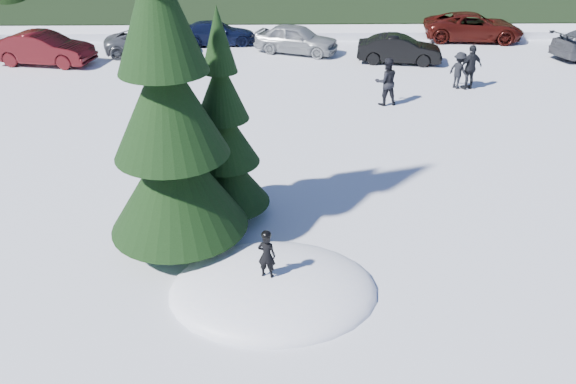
{
  "coord_description": "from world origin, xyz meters",
  "views": [
    {
      "loc": [
        0.13,
        -9.55,
        7.65
      ],
      "look_at": [
        0.36,
        2.4,
        1.1
      ],
      "focal_mm": 35.0,
      "sensor_mm": 36.0,
      "label": 1
    }
  ],
  "objects_px": {
    "car_6": "(473,27)",
    "car_5": "(399,49)",
    "spruce_tall": "(169,116)",
    "car_3": "(217,33)",
    "adult_1": "(471,67)",
    "adult_2": "(459,70)",
    "car_2": "(150,42)",
    "child_skier": "(267,255)",
    "spruce_short": "(224,141)",
    "car_1": "(44,49)",
    "car_4": "(296,39)",
    "adult_0": "(386,82)"
  },
  "relations": [
    {
      "from": "car_2",
      "to": "spruce_short",
      "type": "bearing_deg",
      "value": -169.97
    },
    {
      "from": "car_6",
      "to": "car_5",
      "type": "bearing_deg",
      "value": 138.35
    },
    {
      "from": "car_1",
      "to": "car_5",
      "type": "distance_m",
      "value": 17.12
    },
    {
      "from": "adult_0",
      "to": "car_3",
      "type": "bearing_deg",
      "value": -61.55
    },
    {
      "from": "spruce_tall",
      "to": "spruce_short",
      "type": "relative_size",
      "value": 1.6
    },
    {
      "from": "adult_1",
      "to": "car_4",
      "type": "xyz_separation_m",
      "value": [
        -7.13,
        5.96,
        -0.2
      ]
    },
    {
      "from": "spruce_short",
      "to": "adult_0",
      "type": "distance_m",
      "value": 10.13
    },
    {
      "from": "spruce_tall",
      "to": "car_5",
      "type": "bearing_deg",
      "value": 62.26
    },
    {
      "from": "child_skier",
      "to": "adult_0",
      "type": "bearing_deg",
      "value": -95.05
    },
    {
      "from": "spruce_short",
      "to": "car_6",
      "type": "bearing_deg",
      "value": 56.84
    },
    {
      "from": "adult_1",
      "to": "car_2",
      "type": "height_order",
      "value": "adult_1"
    },
    {
      "from": "car_5",
      "to": "child_skier",
      "type": "bearing_deg",
      "value": 170.36
    },
    {
      "from": "spruce_tall",
      "to": "adult_0",
      "type": "bearing_deg",
      "value": 56.12
    },
    {
      "from": "child_skier",
      "to": "adult_2",
      "type": "bearing_deg",
      "value": -104.2
    },
    {
      "from": "spruce_short",
      "to": "car_4",
      "type": "relative_size",
      "value": 1.25
    },
    {
      "from": "adult_1",
      "to": "car_3",
      "type": "height_order",
      "value": "adult_1"
    },
    {
      "from": "spruce_short",
      "to": "car_1",
      "type": "distance_m",
      "value": 17.46
    },
    {
      "from": "adult_2",
      "to": "car_1",
      "type": "height_order",
      "value": "adult_2"
    },
    {
      "from": "adult_1",
      "to": "car_4",
      "type": "bearing_deg",
      "value": -61.25
    },
    {
      "from": "car_2",
      "to": "adult_2",
      "type": "bearing_deg",
      "value": -119.93
    },
    {
      "from": "spruce_tall",
      "to": "car_4",
      "type": "relative_size",
      "value": 2.01
    },
    {
      "from": "adult_0",
      "to": "adult_1",
      "type": "distance_m",
      "value": 4.31
    },
    {
      "from": "car_4",
      "to": "adult_0",
      "type": "bearing_deg",
      "value": -135.57
    },
    {
      "from": "child_skier",
      "to": "car_4",
      "type": "bearing_deg",
      "value": -77.69
    },
    {
      "from": "spruce_short",
      "to": "adult_2",
      "type": "bearing_deg",
      "value": 48.94
    },
    {
      "from": "spruce_tall",
      "to": "car_3",
      "type": "bearing_deg",
      "value": 92.73
    },
    {
      "from": "spruce_tall",
      "to": "adult_2",
      "type": "xyz_separation_m",
      "value": [
        10.02,
        11.76,
        -2.54
      ]
    },
    {
      "from": "car_1",
      "to": "car_3",
      "type": "distance_m",
      "value": 8.75
    },
    {
      "from": "car_4",
      "to": "car_5",
      "type": "relative_size",
      "value": 1.07
    },
    {
      "from": "child_skier",
      "to": "car_4",
      "type": "xyz_separation_m",
      "value": [
        1.25,
        19.52,
        -0.27
      ]
    },
    {
      "from": "adult_0",
      "to": "car_3",
      "type": "height_order",
      "value": "adult_0"
    },
    {
      "from": "car_1",
      "to": "car_5",
      "type": "xyz_separation_m",
      "value": [
        17.12,
        -0.05,
        -0.11
      ]
    },
    {
      "from": "car_4",
      "to": "car_6",
      "type": "relative_size",
      "value": 0.8
    },
    {
      "from": "spruce_short",
      "to": "car_5",
      "type": "height_order",
      "value": "spruce_short"
    },
    {
      "from": "child_skier",
      "to": "adult_2",
      "type": "distance_m",
      "value": 15.8
    },
    {
      "from": "car_3",
      "to": "car_4",
      "type": "distance_m",
      "value": 4.64
    },
    {
      "from": "adult_1",
      "to": "adult_2",
      "type": "distance_m",
      "value": 0.47
    },
    {
      "from": "car_4",
      "to": "car_1",
      "type": "bearing_deg",
      "value": 120.63
    },
    {
      "from": "spruce_tall",
      "to": "spruce_short",
      "type": "distance_m",
      "value": 2.11
    },
    {
      "from": "spruce_short",
      "to": "car_6",
      "type": "relative_size",
      "value": 1.0
    },
    {
      "from": "spruce_tall",
      "to": "adult_2",
      "type": "relative_size",
      "value": 5.55
    },
    {
      "from": "adult_0",
      "to": "car_4",
      "type": "bearing_deg",
      "value": -76.82
    },
    {
      "from": "adult_0",
      "to": "car_1",
      "type": "bearing_deg",
      "value": -30.47
    },
    {
      "from": "adult_2",
      "to": "car_4",
      "type": "xyz_separation_m",
      "value": [
        -6.69,
        5.86,
        -0.04
      ]
    },
    {
      "from": "spruce_short",
      "to": "car_2",
      "type": "distance_m",
      "value": 17.02
    },
    {
      "from": "adult_1",
      "to": "car_6",
      "type": "xyz_separation_m",
      "value": [
        2.78,
        8.47,
        -0.19
      ]
    },
    {
      "from": "adult_1",
      "to": "adult_2",
      "type": "bearing_deg",
      "value": -34.66
    },
    {
      "from": "child_skier",
      "to": "car_5",
      "type": "bearing_deg",
      "value": -93.37
    },
    {
      "from": "adult_0",
      "to": "car_5",
      "type": "distance_m",
      "value": 6.17
    },
    {
      "from": "adult_0",
      "to": "car_2",
      "type": "relative_size",
      "value": 0.42
    }
  ]
}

